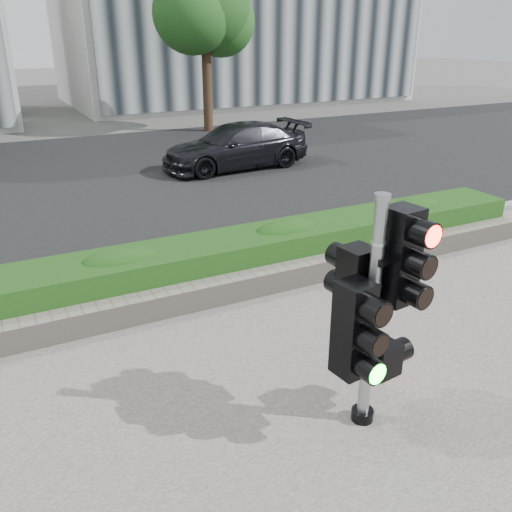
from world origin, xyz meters
The scene contains 8 objects.
ground centered at (0.00, 0.00, 0.00)m, with size 120.00×120.00×0.00m, color #51514C.
road centered at (0.00, 10.00, 0.01)m, with size 60.00×13.00×0.02m, color black.
curb centered at (0.00, 3.15, 0.06)m, with size 60.00×0.25×0.12m, color gray.
stone_wall centered at (0.00, 1.90, 0.20)m, with size 12.00×0.32×0.34m, color gray.
hedge centered at (0.00, 2.55, 0.37)m, with size 12.00×1.00×0.68m, color #357323.
tree_right centered at (5.48, 15.55, 4.48)m, with size 4.10×3.58×6.53m.
traffic_signal centered at (0.30, -1.08, 1.33)m, with size 0.83×0.65×2.35m.
car_dark centered at (3.79, 9.35, 0.64)m, with size 1.74×4.27×1.24m, color black.
Camera 1 is at (-2.68, -4.55, 3.65)m, focal length 38.00 mm.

